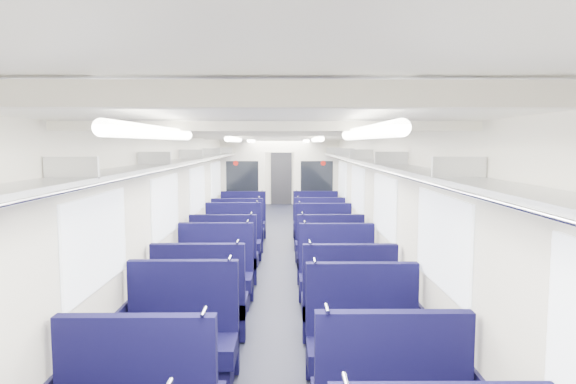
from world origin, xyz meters
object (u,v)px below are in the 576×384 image
seat_13 (330,261)px  seat_7 (364,350)px  seat_10 (215,280)px  seat_8 (201,308)px  seat_15 (324,246)px  seat_12 (225,261)px  seat_14 (233,245)px  end_door (281,177)px  seat_18 (243,225)px  seat_6 (182,345)px  seat_9 (348,308)px  bulkhead (280,185)px  seat_19 (316,225)px  seat_16 (238,235)px  seat_11 (337,281)px  seat_17 (319,234)px

seat_13 → seat_7: bearing=-90.0°
seat_10 → seat_13: size_ratio=1.00×
seat_8 → seat_15: size_ratio=1.00×
seat_7 → seat_12: same height
seat_10 → seat_14: (0.00, 2.37, 0.00)m
end_door → seat_18: size_ratio=1.74×
seat_6 → seat_12: bearing=90.0°
seat_12 → seat_18: bearing=90.0°
seat_9 → bulkhead: bearing=97.5°
seat_6 → seat_7: (1.66, -0.11, 0.00)m
seat_14 → seat_19: size_ratio=1.00×
seat_16 → seat_18: size_ratio=1.00×
seat_7 → bulkhead: bearing=96.4°
seat_11 → seat_19: (0.00, 4.68, 0.00)m
seat_10 → seat_8: bearing=-90.0°
seat_11 → seat_19: size_ratio=1.00×
seat_14 → seat_19: same height
seat_8 → seat_9: size_ratio=1.00×
seat_13 → seat_18: same height
seat_9 → seat_17: (0.00, 4.70, 0.00)m
seat_7 → seat_12: bearing=116.0°
seat_11 → seat_17: (0.00, 3.58, 0.00)m
bulkhead → seat_8: bulkhead is taller
end_door → seat_9: size_ratio=1.74×
bulkhead → seat_19: bulkhead is taller
seat_8 → seat_19: size_ratio=1.00×
seat_6 → seat_9: size_ratio=1.00×
bulkhead → seat_14: size_ratio=2.43×
seat_8 → seat_13: (1.66, 2.23, 0.00)m
seat_7 → seat_18: bearing=103.5°
seat_10 → seat_19: 4.90m
seat_14 → seat_17: bearing=34.6°
seat_16 → seat_19: size_ratio=1.00×
seat_16 → seat_8: bearing=-90.0°
seat_11 → seat_12: size_ratio=1.00×
seat_9 → seat_18: 6.00m
seat_6 → seat_8: (0.00, 1.06, 0.00)m
seat_18 → seat_19: bearing=1.4°
seat_6 → seat_8: 1.06m
bulkhead → seat_15: bulkhead is taller
seat_8 → seat_15: bearing=64.0°
seat_10 → seat_11: 1.66m
seat_15 → seat_18: (-1.66, 2.32, 0.00)m
end_door → seat_7: bearing=-86.5°
bulkhead → seat_19: 1.29m
seat_7 → seat_11: 2.26m
seat_9 → seat_14: same height
seat_19 → seat_10: bearing=-109.8°
seat_8 → seat_15: same height
seat_7 → seat_14: bearing=109.5°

